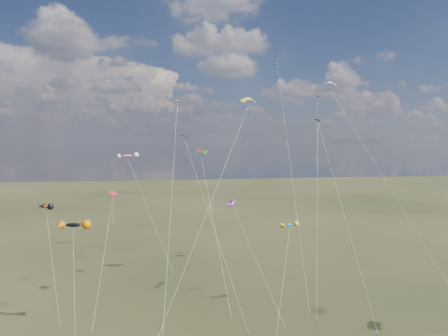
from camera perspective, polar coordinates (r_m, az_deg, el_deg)
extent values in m
cube|color=black|center=(71.04, 13.29, 9.94)|extent=(1.06, 1.09, 0.31)
cylinder|color=silver|center=(61.23, 13.22, -3.39)|extent=(7.21, 18.39, 30.57)
cube|color=#332316|center=(55.77, 13.12, -20.41)|extent=(0.10, 0.10, 0.12)
cube|color=#111555|center=(77.59, 7.45, 15.53)|extent=(0.73, 0.70, 0.23)
cylinder|color=silver|center=(64.15, 9.44, 0.61)|extent=(2.21, 24.30, 38.66)
cube|color=#332316|center=(57.02, 12.21, -19.83)|extent=(0.10, 0.10, 0.12)
cube|color=black|center=(60.40, -5.79, 4.61)|extent=(1.11, 1.15, 0.32)
cylinder|color=silver|center=(53.99, -1.64, -7.94)|extent=(6.72, 15.76, 23.72)
cube|color=#332316|center=(51.06, 3.65, -22.70)|extent=(0.10, 0.10, 0.12)
cube|color=red|center=(57.65, -15.55, -3.47)|extent=(1.48, 1.50, 0.46)
cylinder|color=silver|center=(55.03, -16.85, -12.18)|extent=(1.77, 8.83, 15.69)
cube|color=#332316|center=(53.79, -18.35, -21.45)|extent=(0.10, 0.10, 0.12)
cube|color=#110F4D|center=(62.99, 13.25, 6.69)|extent=(0.88, 0.90, 0.27)
cylinder|color=silver|center=(56.81, 16.78, -6.27)|extent=(1.50, 15.87, 26.13)
cube|color=#332316|center=(54.34, 21.15, -21.24)|extent=(0.10, 0.10, 0.12)
cube|color=#E25319|center=(66.94, -6.64, 9.54)|extent=(0.85, 0.82, 0.24)
cylinder|color=silver|center=(56.74, -7.52, -4.40)|extent=(2.85, 20.81, 29.57)
cylinder|color=silver|center=(52.09, -2.25, -5.22)|extent=(14.48, 17.42, 29.35)
cylinder|color=silver|center=(62.50, 22.83, -2.55)|extent=(10.89, 19.55, 32.52)
cylinder|color=silver|center=(58.06, -1.33, -8.21)|extent=(2.46, 14.80, 21.53)
cube|color=#332316|center=(54.66, 1.15, -20.83)|extent=(0.10, 0.10, 0.12)
ellipsoid|color=black|center=(50.65, -20.75, -7.62)|extent=(3.56, 1.49, 1.10)
cylinder|color=silver|center=(47.85, -20.59, -16.40)|extent=(1.89, 9.27, 13.04)
ellipsoid|color=orange|center=(60.13, -24.11, -5.03)|extent=(2.60, 2.78, 0.98)
cylinder|color=silver|center=(57.72, -23.29, -12.46)|extent=(3.28, 7.38, 13.97)
cube|color=#332316|center=(56.34, -22.36, -20.34)|extent=(0.10, 0.10, 0.12)
ellipsoid|color=silver|center=(57.58, 1.21, -5.09)|extent=(1.29, 2.32, 0.78)
cylinder|color=silver|center=(54.44, 4.74, -13.16)|extent=(4.73, 10.87, 13.95)
cube|color=#332316|center=(52.68, 8.88, -21.86)|extent=(0.10, 0.10, 0.12)
ellipsoid|color=red|center=(83.56, -13.66, 1.70)|extent=(3.94, 1.35, 1.27)
cylinder|color=silver|center=(76.67, -10.74, -5.93)|extent=(8.77, 15.40, 19.95)
cube|color=#332316|center=(71.61, -7.21, -14.78)|extent=(0.10, 0.10, 0.12)
ellipsoid|color=blue|center=(54.76, 9.42, -8.02)|extent=(2.30, 1.39, 0.89)
cylinder|color=silver|center=(52.31, 8.50, -15.21)|extent=(4.06, 7.42, 11.68)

